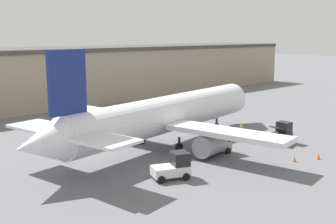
# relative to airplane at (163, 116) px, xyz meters

# --- Properties ---
(ground_plane) EXTENTS (400.00, 400.00, 0.00)m
(ground_plane) POSITION_rel_airplane_xyz_m (0.86, 0.13, -3.38)
(ground_plane) COLOR slate
(terminal_building) EXTENTS (99.38, 15.98, 9.66)m
(terminal_building) POSITION_rel_airplane_xyz_m (14.89, 34.89, 1.46)
(terminal_building) COLOR gray
(terminal_building) RESTS_ON ground_plane
(airplane) EXTENTS (36.00, 28.79, 10.73)m
(airplane) POSITION_rel_airplane_xyz_m (0.00, 0.00, 0.00)
(airplane) COLOR white
(airplane) RESTS_ON ground_plane
(ground_crew_worker) EXTENTS (0.35, 0.35, 1.60)m
(ground_crew_worker) POSITION_rel_airplane_xyz_m (9.27, -3.48, -2.52)
(ground_crew_worker) COLOR #1E2338
(ground_crew_worker) RESTS_ON ground_plane
(baggage_tug) EXTENTS (3.76, 2.54, 2.51)m
(baggage_tug) POSITION_rel_airplane_xyz_m (2.20, -5.63, -2.27)
(baggage_tug) COLOR #B2B2B7
(baggage_tug) RESTS_ON ground_plane
(belt_loader_truck) EXTENTS (2.77, 2.01, 2.34)m
(belt_loader_truck) POSITION_rel_airplane_xyz_m (10.47, -7.98, -2.29)
(belt_loader_truck) COLOR #2D2D33
(belt_loader_truck) RESTS_ON ground_plane
(pushback_tug) EXTENTS (3.50, 2.93, 2.22)m
(pushback_tug) POSITION_rel_airplane_xyz_m (-6.31, -8.03, -2.38)
(pushback_tug) COLOR silver
(pushback_tug) RESTS_ON ground_plane
(safety_cone_near) EXTENTS (0.36, 0.36, 0.55)m
(safety_cone_near) POSITION_rel_airplane_xyz_m (5.22, -12.69, -3.10)
(safety_cone_near) COLOR #EF590F
(safety_cone_near) RESTS_ON ground_plane
(safety_cone_far) EXTENTS (0.36, 0.36, 0.55)m
(safety_cone_far) POSITION_rel_airplane_xyz_m (7.63, -13.87, -3.10)
(safety_cone_far) COLOR #EF590F
(safety_cone_far) RESTS_ON ground_plane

